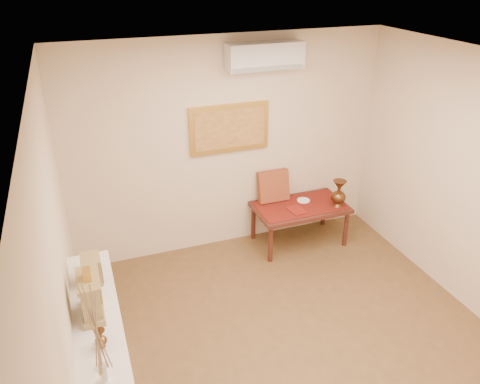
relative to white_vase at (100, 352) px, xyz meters
name	(u,v)px	position (x,y,z in m)	size (l,w,h in m)	color
floor	(306,357)	(1.81, 0.78, -1.45)	(4.50, 4.50, 0.00)	brown
ceiling	(330,77)	(1.81, 0.78, 1.25)	(4.50, 4.50, 0.00)	white
wall_back	(229,147)	(1.81, 3.03, -0.10)	(4.00, 0.02, 2.70)	beige
wall_left	(64,291)	(-0.19, 0.78, -0.10)	(0.02, 4.50, 2.70)	beige
white_vase	(100,352)	(0.00, 0.00, 0.00)	(0.18, 0.18, 0.94)	white
candlestick	(100,355)	(-0.02, 0.36, -0.37)	(0.10, 0.10, 0.21)	silver
brass_urn_small	(100,336)	(0.00, 0.55, -0.37)	(0.09, 0.09, 0.20)	brown
table_cloth	(300,205)	(2.66, 2.66, -0.90)	(1.14, 0.59, 0.01)	maroon
brass_urn_tall	(339,191)	(3.11, 2.48, -0.68)	(0.19, 0.19, 0.43)	brown
plate	(303,200)	(2.75, 2.76, -0.89)	(0.17, 0.17, 0.01)	white
menu	(296,210)	(2.55, 2.55, -0.89)	(0.18, 0.25, 0.01)	maroon
cushion	(273,186)	(2.38, 2.92, -0.69)	(0.42, 0.10, 0.42)	maroon
display_ledge	(105,372)	(-0.02, 0.78, -0.96)	(0.37, 2.02, 0.98)	white
mantel_clock	(91,295)	(-0.02, 0.93, -0.30)	(0.17, 0.36, 0.41)	#9F8A51
wooden_chest	(92,269)	(0.01, 1.35, -0.35)	(0.16, 0.21, 0.24)	#9F8A51
low_table	(300,210)	(2.66, 2.66, -0.97)	(1.20, 0.70, 0.55)	#4A1E16
painting	(229,128)	(1.81, 3.00, 0.15)	(1.00, 0.06, 0.60)	gold
ac_unit	(265,56)	(2.21, 2.90, 1.00)	(0.90, 0.25, 0.30)	silver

